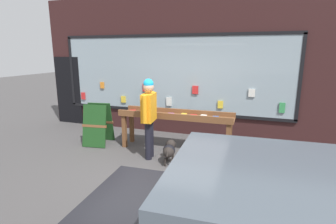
{
  "coord_description": "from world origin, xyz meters",
  "views": [
    {
      "loc": [
        1.73,
        -4.51,
        2.26
      ],
      "look_at": [
        -0.12,
        0.86,
        0.95
      ],
      "focal_mm": 28.0,
      "sensor_mm": 36.0,
      "label": 1
    }
  ],
  "objects_px": {
    "display_table_main": "(176,119)",
    "sandwich_board_sign": "(98,124)",
    "small_dog": "(169,150)",
    "person_browsing": "(149,112)"
  },
  "relations": [
    {
      "from": "display_table_main",
      "to": "sandwich_board_sign",
      "type": "height_order",
      "value": "sandwich_board_sign"
    },
    {
      "from": "person_browsing",
      "to": "sandwich_board_sign",
      "type": "xyz_separation_m",
      "value": [
        -1.55,
        0.41,
        -0.5
      ]
    },
    {
      "from": "person_browsing",
      "to": "small_dog",
      "type": "relative_size",
      "value": 2.71
    },
    {
      "from": "sandwich_board_sign",
      "to": "small_dog",
      "type": "bearing_deg",
      "value": -22.59
    },
    {
      "from": "person_browsing",
      "to": "display_table_main",
      "type": "bearing_deg",
      "value": -37.8
    },
    {
      "from": "person_browsing",
      "to": "sandwich_board_sign",
      "type": "relative_size",
      "value": 1.7
    },
    {
      "from": "display_table_main",
      "to": "person_browsing",
      "type": "height_order",
      "value": "person_browsing"
    },
    {
      "from": "small_dog",
      "to": "sandwich_board_sign",
      "type": "xyz_separation_m",
      "value": [
        -2.05,
        0.54,
        0.23
      ]
    },
    {
      "from": "person_browsing",
      "to": "sandwich_board_sign",
      "type": "height_order",
      "value": "person_browsing"
    },
    {
      "from": "display_table_main",
      "to": "sandwich_board_sign",
      "type": "distance_m",
      "value": 1.97
    }
  ]
}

